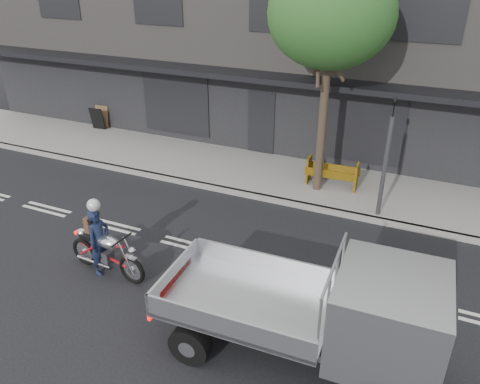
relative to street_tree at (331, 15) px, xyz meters
name	(u,v)px	position (x,y,z in m)	size (l,w,h in m)	color
ground	(190,246)	(-2.20, -4.20, -5.28)	(80.00, 80.00, 0.00)	black
sidewalk	(257,173)	(-2.20, 0.50, -5.20)	(32.00, 3.20, 0.15)	gray
kerb	(238,193)	(-2.20, -1.10, -5.20)	(32.00, 0.20, 0.15)	gray
building_main	(317,26)	(-2.20, 7.10, -1.28)	(26.00, 10.00, 8.00)	slate
street_tree	(331,15)	(0.00, 0.00, 0.00)	(3.40, 3.40, 6.74)	#382B21
traffic_light_pole	(385,165)	(2.00, -0.85, -3.63)	(0.12, 0.12, 3.50)	#2D2D30
motorcycle	(106,252)	(-3.40, -5.95, -4.70)	(2.20, 0.64, 1.13)	black
rider	(99,242)	(-3.55, -5.95, -4.45)	(0.60, 0.40, 1.65)	#141E39
flatbed_ute	(359,315)	(2.44, -6.57, -3.98)	(4.96, 2.15, 2.27)	black
construction_barrier	(330,175)	(0.36, 0.16, -4.67)	(1.62, 0.65, 0.90)	orange
sandwich_board	(97,119)	(-9.79, 1.68, -4.67)	(0.58, 0.39, 0.92)	black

